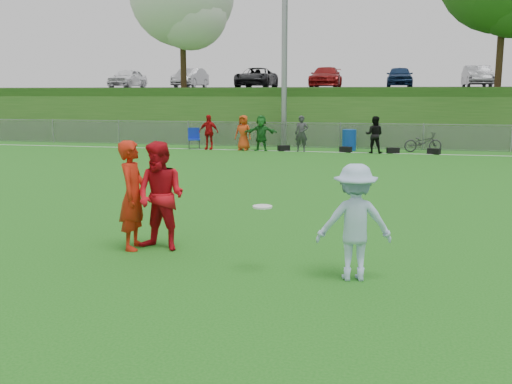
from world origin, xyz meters
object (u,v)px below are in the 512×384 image
(player_red_left, at_px, (133,195))
(bicycle, at_px, (423,142))
(player_blue, at_px, (355,222))
(recycling_bin, at_px, (349,140))
(player_red_center, at_px, (161,196))
(frisbee, at_px, (262,207))

(player_red_left, distance_m, bicycle, 19.57)
(player_blue, xyz_separation_m, recycling_bin, (-1.28, 19.46, -0.36))
(player_blue, relative_size, recycling_bin, 1.72)
(player_red_center, relative_size, player_blue, 1.11)
(player_red_center, bearing_deg, player_red_left, -161.86)
(player_red_center, distance_m, frisbee, 2.19)
(player_blue, height_order, frisbee, player_blue)
(recycling_bin, bearing_deg, player_blue, -86.23)
(player_red_center, xyz_separation_m, recycling_bin, (2.12, 18.56, -0.45))
(player_red_center, height_order, bicycle, player_red_center)
(bicycle, bearing_deg, player_blue, 159.60)
(player_red_center, height_order, frisbee, player_red_center)
(player_blue, relative_size, frisbee, 5.69)
(player_red_center, height_order, recycling_bin, player_red_center)
(recycling_bin, bearing_deg, frisbee, -90.34)
(bicycle, bearing_deg, player_red_center, 149.24)
(player_blue, bearing_deg, frisbee, -14.30)
(frisbee, bearing_deg, recycling_bin, 89.66)
(player_red_left, xyz_separation_m, recycling_bin, (2.62, 18.61, -0.46))
(player_blue, xyz_separation_m, bicycle, (2.14, 19.46, -0.40))
(player_red_left, relative_size, recycling_bin, 1.92)
(recycling_bin, relative_size, bicycle, 0.57)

